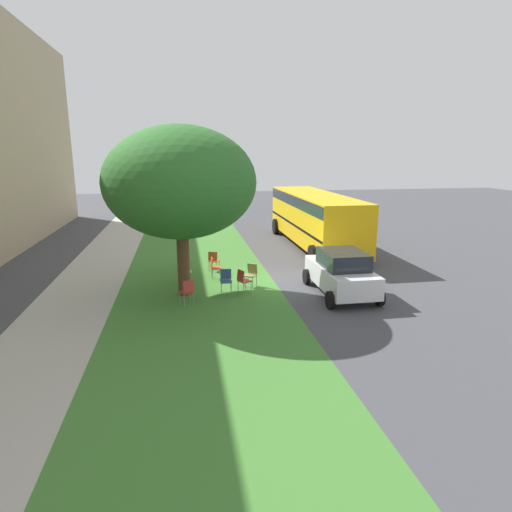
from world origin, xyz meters
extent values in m
plane|color=#424247|center=(0.00, 0.00, 0.00)|extent=(80.00, 80.00, 0.00)
cube|color=#3D752D|center=(0.00, 3.20, 0.00)|extent=(48.00, 6.00, 0.01)
cube|color=#ADA89E|center=(0.00, 7.60, 0.00)|extent=(48.00, 2.80, 0.01)
cylinder|color=brown|center=(-1.22, 3.77, 1.40)|extent=(0.44, 0.44, 2.81)
ellipsoid|color=#2D6B28|center=(-1.22, 3.77, 4.07)|extent=(5.27, 5.27, 3.89)
cube|color=#335184|center=(-1.30, 2.25, 0.44)|extent=(0.43, 0.45, 0.04)
cube|color=#335184|center=(-1.12, 2.24, 0.68)|extent=(0.11, 0.40, 0.40)
cylinder|color=gray|center=(-1.46, 2.44, 0.21)|extent=(0.02, 0.02, 0.42)
cylinder|color=gray|center=(-1.49, 2.08, 0.21)|extent=(0.02, 0.02, 0.42)
cylinder|color=gray|center=(-1.12, 2.42, 0.21)|extent=(0.02, 0.02, 0.42)
cylinder|color=gray|center=(-1.15, 2.06, 0.21)|extent=(0.02, 0.02, 0.42)
cube|color=#B7332D|center=(-1.34, 1.56, 0.44)|extent=(0.55, 0.54, 0.04)
cube|color=#B7332D|center=(-1.42, 1.73, 0.68)|extent=(0.40, 0.25, 0.40)
cylinder|color=gray|center=(-1.43, 1.33, 0.21)|extent=(0.02, 0.02, 0.42)
cylinder|color=gray|center=(-1.11, 1.49, 0.21)|extent=(0.02, 0.02, 0.42)
cylinder|color=gray|center=(-1.58, 1.64, 0.21)|extent=(0.02, 0.02, 0.42)
cylinder|color=gray|center=(-1.26, 1.80, 0.21)|extent=(0.02, 0.02, 0.42)
cube|color=#C64C1E|center=(1.88, 2.45, 0.44)|extent=(0.53, 0.54, 0.04)
cube|color=#C64C1E|center=(1.71, 2.51, 0.68)|extent=(0.23, 0.40, 0.40)
cylinder|color=gray|center=(1.97, 2.22, 0.21)|extent=(0.02, 0.02, 0.42)
cylinder|color=gray|center=(2.10, 2.55, 0.21)|extent=(0.02, 0.02, 0.42)
cylinder|color=gray|center=(1.65, 2.34, 0.21)|extent=(0.02, 0.02, 0.42)
cylinder|color=gray|center=(1.78, 2.68, 0.21)|extent=(0.02, 0.02, 0.42)
cube|color=#ADA393|center=(0.28, 3.65, 0.44)|extent=(0.44, 0.42, 0.04)
cube|color=#ADA393|center=(0.27, 3.83, 0.68)|extent=(0.40, 0.10, 0.40)
cylinder|color=gray|center=(0.10, 3.48, 0.21)|extent=(0.02, 0.02, 0.42)
cylinder|color=gray|center=(0.46, 3.49, 0.21)|extent=(0.02, 0.02, 0.42)
cylinder|color=gray|center=(0.09, 3.82, 0.21)|extent=(0.02, 0.02, 0.42)
cylinder|color=gray|center=(0.45, 3.83, 0.21)|extent=(0.02, 0.02, 0.42)
cube|color=olive|center=(-0.68, 1.24, 0.44)|extent=(0.57, 0.57, 0.04)
cube|color=olive|center=(-0.53, 1.14, 0.68)|extent=(0.30, 0.38, 0.40)
cylinder|color=gray|center=(-0.71, 1.49, 0.21)|extent=(0.02, 0.02, 0.42)
cylinder|color=gray|center=(-0.92, 1.19, 0.21)|extent=(0.02, 0.02, 0.42)
cylinder|color=gray|center=(-0.44, 1.29, 0.21)|extent=(0.02, 0.02, 0.42)
cylinder|color=gray|center=(-0.64, 1.00, 0.21)|extent=(0.02, 0.02, 0.42)
cube|color=#B7332D|center=(1.88, 3.68, 0.44)|extent=(0.57, 0.56, 0.04)
cube|color=#B7332D|center=(1.98, 3.83, 0.68)|extent=(0.38, 0.29, 0.40)
cylinder|color=gray|center=(1.64, 3.63, 0.21)|extent=(0.02, 0.02, 0.42)
cylinder|color=gray|center=(1.94, 3.43, 0.21)|extent=(0.02, 0.02, 0.42)
cylinder|color=gray|center=(1.83, 3.92, 0.21)|extent=(0.02, 0.02, 0.42)
cylinder|color=gray|center=(2.13, 3.72, 0.21)|extent=(0.02, 0.02, 0.42)
cube|color=#B7332D|center=(-2.26, 3.71, 0.44)|extent=(0.54, 0.55, 0.04)
cube|color=#B7332D|center=(-2.43, 3.63, 0.68)|extent=(0.25, 0.40, 0.40)
cylinder|color=gray|center=(-2.03, 3.61, 0.21)|extent=(0.02, 0.02, 0.42)
cylinder|color=gray|center=(-2.19, 3.94, 0.21)|extent=(0.02, 0.02, 0.42)
cylinder|color=gray|center=(-2.34, 3.47, 0.21)|extent=(0.02, 0.02, 0.42)
cylinder|color=gray|center=(-2.49, 3.80, 0.21)|extent=(0.02, 0.02, 0.42)
cube|color=#C64C1E|center=(0.68, 2.46, 0.44)|extent=(0.44, 0.42, 0.04)
cube|color=#C64C1E|center=(0.67, 2.64, 0.68)|extent=(0.40, 0.11, 0.40)
cylinder|color=gray|center=(0.51, 2.28, 0.21)|extent=(0.02, 0.02, 0.42)
cylinder|color=gray|center=(0.87, 2.30, 0.21)|extent=(0.02, 0.02, 0.42)
cylinder|color=gray|center=(0.49, 2.62, 0.21)|extent=(0.02, 0.02, 0.42)
cylinder|color=gray|center=(0.85, 2.64, 0.21)|extent=(0.02, 0.02, 0.42)
cube|color=silver|center=(-2.12, -1.87, 0.68)|extent=(3.70, 1.64, 0.76)
cube|color=#1E232B|center=(-2.27, -1.87, 1.33)|extent=(1.90, 1.44, 0.64)
cylinder|color=black|center=(-0.72, -1.00, 0.30)|extent=(0.60, 0.18, 0.60)
cylinder|color=black|center=(-0.72, -2.74, 0.30)|extent=(0.60, 0.18, 0.60)
cylinder|color=black|center=(-3.52, -1.00, 0.30)|extent=(0.60, 0.18, 0.60)
cylinder|color=black|center=(-3.52, -2.74, 0.30)|extent=(0.60, 0.18, 0.60)
cube|color=yellow|center=(5.96, -3.34, 1.63)|extent=(10.40, 2.44, 2.50)
cube|color=black|center=(5.96, -3.34, 1.28)|extent=(10.30, 2.46, 0.12)
cube|color=black|center=(5.96, -3.34, 2.53)|extent=(10.30, 2.46, 0.56)
cylinder|color=black|center=(9.96, -2.08, 0.48)|extent=(0.96, 0.28, 0.96)
cylinder|color=black|center=(9.96, -4.60, 0.48)|extent=(0.96, 0.28, 0.96)
cylinder|color=black|center=(1.96, -2.08, 0.48)|extent=(0.96, 0.28, 0.96)
cylinder|color=black|center=(1.96, -4.60, 0.48)|extent=(0.96, 0.28, 0.96)
camera|label=1|loc=(-16.54, 3.75, 5.11)|focal=30.38mm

